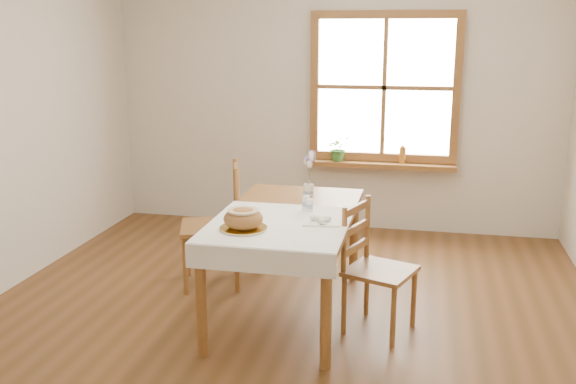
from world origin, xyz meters
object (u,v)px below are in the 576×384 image
(chair_left, at_px, (211,225))
(flower_vase, at_px, (309,191))
(chair_right, at_px, (380,269))
(dining_table, at_px, (288,224))
(bread_plate, at_px, (243,228))

(chair_left, distance_m, flower_vase, 0.83)
(chair_right, bearing_deg, dining_table, 96.87)
(chair_left, bearing_deg, chair_right, 50.05)
(chair_left, distance_m, chair_right, 1.49)
(dining_table, height_order, chair_right, chair_right)
(dining_table, distance_m, bread_plate, 0.52)
(bread_plate, bearing_deg, chair_right, 20.60)
(chair_right, xyz_separation_m, bread_plate, (-0.85, -0.32, 0.33))
(chair_left, relative_size, flower_vase, 11.36)
(dining_table, height_order, flower_vase, flower_vase)
(dining_table, xyz_separation_m, chair_right, (0.67, -0.16, -0.22))
(bread_plate, relative_size, flower_vase, 3.38)
(flower_vase, bearing_deg, chair_right, -46.45)
(chair_right, bearing_deg, chair_left, 88.25)
(chair_left, bearing_deg, flower_vase, 78.43)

